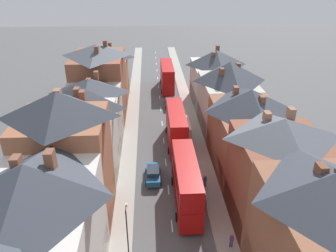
# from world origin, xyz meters

# --- Properties ---
(pavement_left) EXTENTS (2.20, 104.00, 0.14)m
(pavement_left) POSITION_xyz_m (-5.10, 38.00, 0.07)
(pavement_left) COLOR #A8A399
(pavement_left) RESTS_ON ground
(pavement_right) EXTENTS (2.20, 104.00, 0.14)m
(pavement_right) POSITION_xyz_m (5.10, 38.00, 0.07)
(pavement_right) COLOR #A8A399
(pavement_right) RESTS_ON ground
(centre_line_dashes) EXTENTS (0.14, 97.80, 0.01)m
(centre_line_dashes) POSITION_xyz_m (0.00, 36.00, 0.01)
(centre_line_dashes) COLOR silver
(centre_line_dashes) RESTS_ON ground
(terrace_row_left) EXTENTS (8.00, 64.71, 14.22)m
(terrace_row_left) POSITION_xyz_m (-10.19, 18.60, 6.25)
(terrace_row_left) COLOR #935138
(terrace_row_left) RESTS_ON ground
(terrace_row_right) EXTENTS (8.00, 62.43, 12.54)m
(terrace_row_right) POSITION_xyz_m (10.18, 17.23, 5.73)
(terrace_row_right) COLOR brown
(terrace_row_right) RESTS_ON ground
(double_decker_bus_lead) EXTENTS (2.74, 10.80, 5.30)m
(double_decker_bus_lead) POSITION_xyz_m (1.79, 29.17, 2.82)
(double_decker_bus_lead) COLOR red
(double_decker_bus_lead) RESTS_ON ground
(double_decker_bus_mid_street) EXTENTS (2.74, 10.80, 5.30)m
(double_decker_bus_mid_street) POSITION_xyz_m (1.79, 52.77, 2.82)
(double_decker_bus_mid_street) COLOR red
(double_decker_bus_mid_street) RESTS_ON ground
(double_decker_bus_far_approaching) EXTENTS (2.74, 10.80, 5.30)m
(double_decker_bus_far_approaching) POSITION_xyz_m (1.79, 15.68, 2.82)
(double_decker_bus_far_approaching) COLOR #B70F0F
(double_decker_bus_far_approaching) RESTS_ON ground
(car_near_blue) EXTENTS (1.90, 4.38, 1.68)m
(car_near_blue) POSITION_xyz_m (-1.80, 20.23, 0.84)
(car_near_blue) COLOR #236093
(car_near_blue) RESTS_ON ground
(car_near_silver) EXTENTS (1.90, 4.41, 1.58)m
(car_near_silver) POSITION_xyz_m (3.10, 16.42, 0.80)
(car_near_silver) COLOR #144728
(car_near_silver) RESTS_ON ground
(car_parked_left_a) EXTENTS (1.90, 4.23, 1.69)m
(car_parked_left_a) POSITION_xyz_m (3.10, 66.39, 0.85)
(car_parked_left_a) COLOR navy
(car_parked_left_a) RESTS_ON ground
(car_parked_right_a) EXTENTS (1.90, 4.23, 1.68)m
(car_parked_right_a) POSITION_xyz_m (1.80, 42.96, 0.85)
(car_parked_right_a) COLOR gray
(car_parked_right_a) RESTS_ON ground
(delivery_van) EXTENTS (2.20, 5.20, 2.41)m
(delivery_van) POSITION_xyz_m (3.10, 31.33, 1.34)
(delivery_van) COLOR white
(delivery_van) RESTS_ON ground
(pedestrian_near_right) EXTENTS (0.36, 0.22, 1.61)m
(pedestrian_near_right) POSITION_xyz_m (5.40, 8.78, 1.03)
(pedestrian_near_right) COLOR #3D4256
(pedestrian_near_right) RESTS_ON pavement_right
(pedestrian_mid_left) EXTENTS (0.36, 0.22, 1.61)m
(pedestrian_mid_left) POSITION_xyz_m (4.39, 18.13, 1.03)
(pedestrian_mid_left) COLOR #3D4256
(pedestrian_mid_left) RESTS_ON pavement_right
(street_lamp) EXTENTS (0.20, 1.12, 5.50)m
(street_lamp) POSITION_xyz_m (-4.25, 8.48, 3.24)
(street_lamp) COLOR black
(street_lamp) RESTS_ON ground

